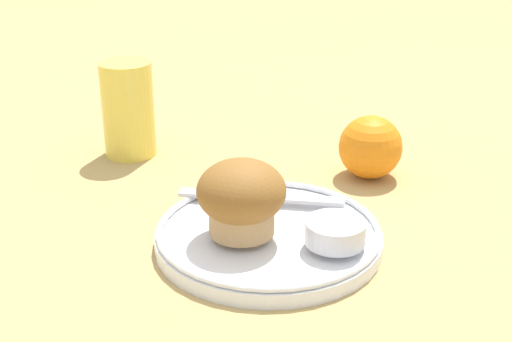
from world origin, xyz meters
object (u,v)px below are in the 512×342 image
(juice_glass, at_px, (130,109))
(butter_knife, at_px, (263,197))
(orange_fruit, at_px, (372,147))
(muffin, at_px, (244,197))

(juice_glass, bearing_deg, butter_knife, -44.51)
(butter_knife, xyz_separation_m, juice_glass, (-0.16, 0.16, 0.04))
(orange_fruit, height_order, juice_glass, juice_glass)
(muffin, bearing_deg, orange_fruit, 52.00)
(muffin, relative_size, orange_fruit, 1.13)
(muffin, height_order, juice_glass, juice_glass)
(butter_knife, height_order, orange_fruit, orange_fruit)
(muffin, relative_size, butter_knife, 0.48)
(muffin, xyz_separation_m, orange_fruit, (0.14, 0.17, -0.02))
(muffin, distance_m, butter_knife, 0.08)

